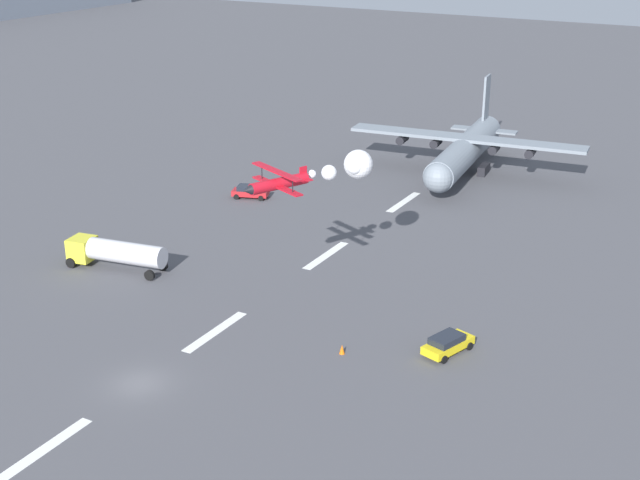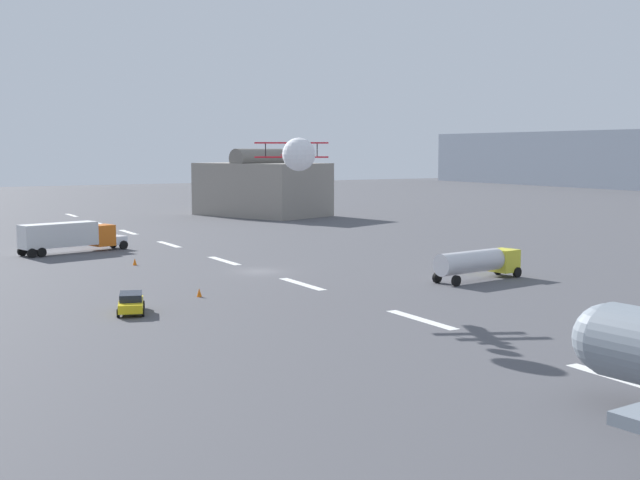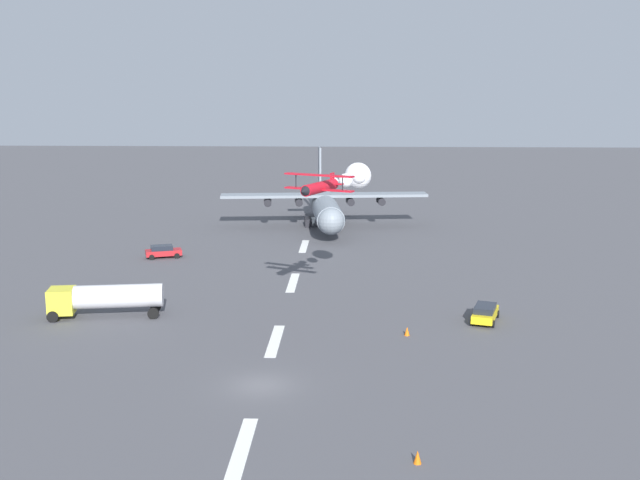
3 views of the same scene
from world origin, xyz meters
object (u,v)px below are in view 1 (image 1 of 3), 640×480
(followme_car_yellow, at_px, (448,343))
(traffic_cone_far, at_px, (342,349))
(stunt_biplane_red, at_px, (337,169))
(airport_staff_sedan, at_px, (250,191))
(cargo_transport_plane, at_px, (463,151))
(fuel_tanker_truck, at_px, (115,252))

(followme_car_yellow, bearing_deg, traffic_cone_far, 120.31)
(stunt_biplane_red, xyz_separation_m, airport_staff_sedan, (20.12, 22.42, -11.24))
(followme_car_yellow, xyz_separation_m, airport_staff_sedan, (24.24, 34.50, -0.00))
(cargo_transport_plane, relative_size, airport_staff_sedan, 6.61)
(stunt_biplane_red, distance_m, followme_car_yellow, 17.01)
(traffic_cone_far, bearing_deg, followme_car_yellow, -59.69)
(cargo_transport_plane, xyz_separation_m, stunt_biplane_red, (-40.83, -3.59, 8.82))
(stunt_biplane_red, height_order, fuel_tanker_truck, stunt_biplane_red)
(airport_staff_sedan, bearing_deg, fuel_tanker_truck, -178.24)
(fuel_tanker_truck, bearing_deg, followme_car_yellow, -90.09)
(cargo_transport_plane, relative_size, stunt_biplane_red, 2.54)
(fuel_tanker_truck, bearing_deg, cargo_transport_plane, -21.94)
(fuel_tanker_truck, distance_m, traffic_cone_far, 27.02)
(cargo_transport_plane, xyz_separation_m, airport_staff_sedan, (-20.71, 18.83, -2.42))
(traffic_cone_far, bearing_deg, cargo_transport_plane, 9.90)
(airport_staff_sedan, height_order, traffic_cone_far, airport_staff_sedan)
(airport_staff_sedan, bearing_deg, traffic_cone_far, -136.02)
(stunt_biplane_red, relative_size, airport_staff_sedan, 2.60)
(cargo_transport_plane, distance_m, fuel_tanker_truck, 48.43)
(airport_staff_sedan, bearing_deg, stunt_biplane_red, -131.91)
(cargo_transport_plane, height_order, stunt_biplane_red, stunt_biplane_red)
(cargo_transport_plane, distance_m, airport_staff_sedan, 28.10)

